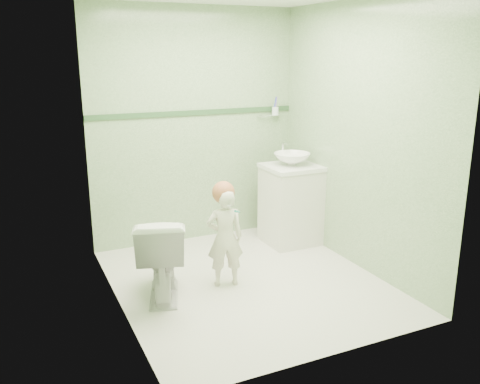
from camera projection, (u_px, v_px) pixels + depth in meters
name	position (u px, v px, depth m)	size (l,w,h in m)	color
ground	(247.00, 282.00, 4.48)	(2.50, 2.50, 0.00)	silver
room_shell	(248.00, 147.00, 4.16)	(2.50, 2.54, 2.40)	#80A575
trim_stripe	(195.00, 113.00, 5.20)	(2.20, 0.02, 0.05)	#2E522E
vanity	(291.00, 206.00, 5.33)	(0.52, 0.50, 0.80)	silver
counter	(292.00, 167.00, 5.22)	(0.54, 0.52, 0.04)	white
basin	(292.00, 159.00, 5.20)	(0.37, 0.37, 0.13)	white
faucet	(283.00, 148.00, 5.34)	(0.03, 0.13, 0.18)	silver
cup_holder	(275.00, 111.00, 5.52)	(0.26, 0.07, 0.21)	silver
toilet	(162.00, 255.00, 4.15)	(0.39, 0.69, 0.70)	white
toddler	(225.00, 238.00, 4.32)	(0.31, 0.21, 0.85)	beige
hair_cap	(223.00, 192.00, 4.24)	(0.19, 0.19, 0.19)	#A95E3A
teal_toothbrush	(236.00, 211.00, 4.15)	(0.11, 0.14, 0.08)	#17887E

